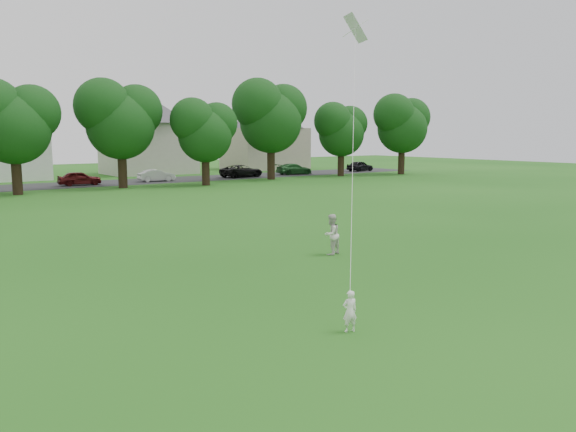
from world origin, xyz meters
TOP-DOWN VIEW (x-y plane):
  - ground at (0.00, 0.00)m, footprint 160.00×160.00m
  - street at (0.00, 42.00)m, footprint 90.00×7.00m
  - toddler at (-0.66, -0.69)m, footprint 0.39×0.31m
  - older_boy at (4.34, 5.86)m, footprint 0.86×0.75m
  - kite at (2.13, 2.34)m, footprint 3.26×3.64m
  - tree_row at (3.53, 35.44)m, footprint 80.56×8.19m
  - parked_cars at (5.67, 41.00)m, footprint 73.53×2.43m
  - house_row at (1.35, 52.00)m, footprint 77.81×13.99m

SIDE VIEW (x-z plane):
  - ground at x=0.00m, z-range 0.00..0.00m
  - street at x=0.00m, z-range 0.00..0.01m
  - toddler at x=-0.66m, z-range 0.00..0.96m
  - parked_cars at x=5.67m, z-range -0.02..1.27m
  - older_boy at x=4.34m, z-range 0.00..1.51m
  - kite at x=2.13m, z-range -1.14..9.92m
  - house_row at x=1.35m, z-range -0.27..10.20m
  - tree_row at x=3.53m, z-range 0.86..10.98m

